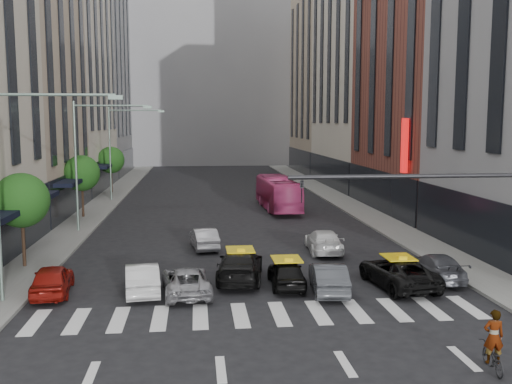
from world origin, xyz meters
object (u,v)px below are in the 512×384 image
object	(u,v)px
car_white_front	(142,278)
taxi_left	(240,265)
streetlamp_far	(120,141)
motorcycle	(493,357)
streetlamp_near	(19,166)
taxi_center	(287,273)
bus	(278,193)
car_red	(52,280)
streetlamp_mid	(89,148)

from	to	relation	value
car_white_front	taxi_left	bearing A→B (deg)	-167.73
streetlamp_far	car_white_front	size ratio (longest dim) A/B	2.16
motorcycle	car_white_front	bearing A→B (deg)	-31.42
streetlamp_far	streetlamp_near	bearing A→B (deg)	-90.00
taxi_center	bus	xyz separation A→B (m)	(3.01, 23.72, 0.80)
car_red	taxi_center	world-z (taller)	car_red
car_red	taxi_center	distance (m)	10.69
streetlamp_near	taxi_left	xyz separation A→B (m)	(9.44, 2.60, -5.15)
taxi_left	motorcycle	xyz separation A→B (m)	(7.03, -11.08, -0.32)
streetlamp_mid	streetlamp_far	distance (m)	16.00
taxi_left	bus	world-z (taller)	bus
car_red	bus	bearing A→B (deg)	-125.71
taxi_left	bus	distance (m)	22.95
streetlamp_mid	bus	size ratio (longest dim) A/B	0.86
streetlamp_far	motorcycle	distance (m)	44.04
streetlamp_far	motorcycle	world-z (taller)	streetlamp_far
car_white_front	bus	bearing A→B (deg)	-118.96
streetlamp_far	taxi_left	world-z (taller)	streetlamp_far
streetlamp_near	taxi_left	distance (m)	11.07
streetlamp_far	bus	bearing A→B (deg)	-25.84
streetlamp_near	bus	distance (m)	29.23
streetlamp_mid	taxi_left	world-z (taller)	streetlamp_mid
bus	motorcycle	bearing A→B (deg)	91.27
bus	motorcycle	distance (m)	33.51
taxi_left	car_red	bearing A→B (deg)	17.21
bus	taxi_left	bearing A→B (deg)	75.12
car_red	car_white_front	world-z (taller)	same
streetlamp_near	car_white_front	xyz separation A→B (m)	(4.84, 1.00, -5.22)
streetlamp_mid	taxi_center	bearing A→B (deg)	-52.00
car_white_front	streetlamp_far	bearing A→B (deg)	-88.06
streetlamp_near	taxi_left	bearing A→B (deg)	15.38
streetlamp_mid	bus	world-z (taller)	streetlamp_mid
streetlamp_mid	car_red	size ratio (longest dim) A/B	2.23
streetlamp_far	taxi_center	distance (m)	33.26
car_white_front	taxi_left	distance (m)	4.87
streetlamp_near	car_red	xyz separation A→B (m)	(0.84, 1.16, -5.22)
streetlamp_near	motorcycle	world-z (taller)	streetlamp_near
taxi_left	motorcycle	world-z (taller)	taxi_left
bus	taxi_center	bearing A→B (deg)	80.73
streetlamp_near	car_white_front	world-z (taller)	streetlamp_near
car_white_front	taxi_left	world-z (taller)	taxi_left
streetlamp_near	motorcycle	bearing A→B (deg)	-27.23
streetlamp_far	motorcycle	bearing A→B (deg)	-67.85
streetlamp_mid	taxi_left	bearing A→B (deg)	-54.83
streetlamp_far	bus	world-z (taller)	streetlamp_far
streetlamp_far	car_red	world-z (taller)	streetlamp_far
streetlamp_mid	car_white_front	distance (m)	16.61
streetlamp_near	streetlamp_mid	world-z (taller)	same
streetlamp_mid	motorcycle	world-z (taller)	streetlamp_mid
taxi_center	bus	bearing A→B (deg)	-95.69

